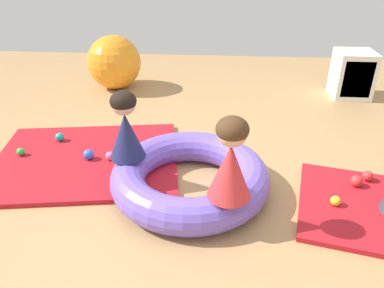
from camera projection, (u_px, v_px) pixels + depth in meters
ground_plane at (188, 195)px, 2.85m from camera, size 8.00×8.00×0.00m
gym_mat_near_left at (87, 159)px, 3.27m from camera, size 1.75×1.48×0.04m
inflatable_cushion at (190, 177)px, 2.84m from camera, size 1.21×1.21×0.26m
child_in_navy at (125, 126)px, 2.73m from camera, size 0.33×0.33×0.53m
child_in_red at (231, 159)px, 2.28m from camera, size 0.29×0.29×0.56m
play_ball_red at (356, 181)px, 2.87m from camera, size 0.09×0.09×0.09m
play_ball_pink at (110, 156)px, 3.21m from camera, size 0.08×0.08×0.08m
play_ball_green at (21, 152)px, 3.28m from camera, size 0.07×0.07×0.07m
play_ball_yellow at (336, 201)px, 2.66m from camera, size 0.07×0.07×0.07m
play_ball_blue at (89, 155)px, 3.22m from camera, size 0.09×0.09×0.09m
play_ball_teal at (60, 137)px, 3.52m from camera, size 0.08×0.08×0.08m
play_ball_red_second at (368, 176)px, 2.93m from camera, size 0.08×0.08×0.08m
exercise_ball_large at (114, 62)px, 4.79m from camera, size 0.68×0.68×0.68m
storage_cube at (353, 75)px, 4.53m from camera, size 0.44×0.44×0.56m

